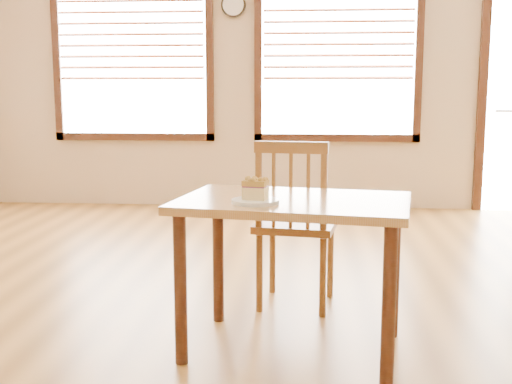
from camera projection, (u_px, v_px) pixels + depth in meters
ground at (305, 353)px, 3.10m from camera, size 8.00×8.00×0.00m
window_left at (132, 39)px, 6.88m from camera, size 1.76×0.10×1.96m
window_right at (338, 37)px, 6.70m from camera, size 1.76×0.10×1.96m
wall_clock at (233, 5)px, 6.72m from camera, size 0.26×0.05×0.26m
cafe_table_main at (293, 222)px, 3.06m from camera, size 1.18×0.88×0.75m
cafe_chair_main at (295, 223)px, 3.71m from camera, size 0.51×0.51×1.00m
plate at (255, 201)px, 2.92m from camera, size 0.22×0.22×0.02m
cake_slice at (255, 188)px, 2.91m from camera, size 0.12×0.10×0.11m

